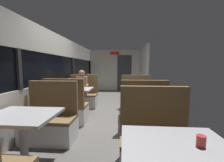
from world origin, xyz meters
TOP-DOWN VIEW (x-y plane):
  - ground_plane at (0.00, 0.00)m, footprint 3.30×9.20m
  - carriage_window_panel_left at (-1.45, 0.00)m, footprint 0.09×8.48m
  - carriage_end_bulkhead at (0.06, 4.19)m, footprint 2.90×0.11m
  - carriage_aisle_panel_right at (1.45, 3.00)m, footprint 0.08×2.40m
  - dining_table_near_window at (-0.89, -2.09)m, footprint 0.90×0.70m
  - bench_near_window_facing_entry at (-0.89, -1.39)m, footprint 0.95×0.50m
  - dining_table_mid_window at (-0.89, 0.11)m, footprint 0.90×0.70m
  - bench_mid_window_facing_end at (-0.89, -0.59)m, footprint 0.95×0.50m
  - bench_mid_window_facing_entry at (-0.89, 0.81)m, footprint 0.95×0.50m
  - dining_table_front_aisle at (0.89, -2.69)m, footprint 0.90×0.70m
  - bench_front_aisle_facing_entry at (0.89, -1.99)m, footprint 0.95×0.50m
  - dining_table_rear_aisle at (0.89, -0.09)m, footprint 0.90×0.70m
  - bench_rear_aisle_facing_end at (0.89, -0.79)m, footprint 0.95×0.50m
  - bench_rear_aisle_facing_entry at (0.89, 0.61)m, footprint 0.95×0.50m
  - seated_passenger at (-0.89, 0.74)m, footprint 0.47×0.55m
  - coffee_cup_primary at (1.08, -2.70)m, footprint 0.07×0.07m

SIDE VIEW (x-z plane):
  - ground_plane at x=0.00m, z-range -0.02..0.00m
  - bench_near_window_facing_entry at x=-0.89m, z-range -0.22..0.88m
  - bench_mid_window_facing_end at x=-0.89m, z-range -0.22..0.88m
  - bench_mid_window_facing_entry at x=-0.89m, z-range -0.22..0.88m
  - bench_front_aisle_facing_entry at x=0.89m, z-range -0.22..0.88m
  - bench_rear_aisle_facing_end at x=0.89m, z-range -0.22..0.88m
  - bench_rear_aisle_facing_entry at x=0.89m, z-range -0.22..0.88m
  - seated_passenger at x=-0.89m, z-range -0.09..1.17m
  - dining_table_near_window at x=-0.89m, z-range 0.27..1.01m
  - dining_table_mid_window at x=-0.89m, z-range 0.27..1.01m
  - dining_table_front_aisle at x=0.89m, z-range 0.27..1.01m
  - dining_table_rear_aisle at x=0.89m, z-range 0.27..1.01m
  - coffee_cup_primary at x=1.08m, z-range 0.74..0.83m
  - carriage_window_panel_left at x=-1.45m, z-range -0.04..2.26m
  - carriage_end_bulkhead at x=0.06m, z-range -0.01..2.29m
  - carriage_aisle_panel_right at x=1.45m, z-range 0.00..2.30m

